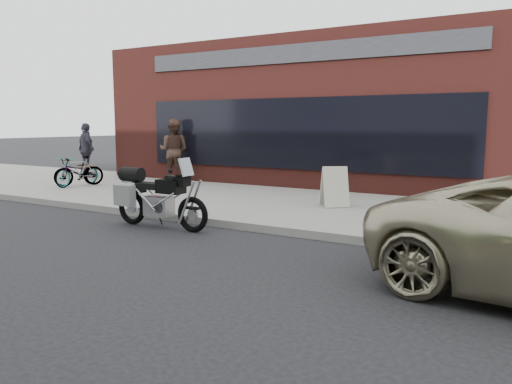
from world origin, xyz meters
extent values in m
plane|color=black|center=(0.00, 0.00, 0.00)|extent=(120.00, 120.00, 0.00)
cube|color=gray|center=(0.00, 7.00, 0.07)|extent=(44.00, 6.00, 0.15)
cube|color=maroon|center=(-2.00, 14.00, 2.25)|extent=(14.00, 10.00, 4.50)
cube|color=black|center=(-2.00, 8.97, 1.70)|extent=(10.00, 0.08, 2.00)
cube|color=#28292D|center=(-2.00, 8.97, 3.90)|extent=(10.00, 0.08, 0.50)
torus|color=black|center=(-2.75, 3.40, 0.33)|extent=(0.67, 0.12, 0.67)
torus|color=black|center=(-1.25, 3.42, 0.33)|extent=(0.67, 0.12, 0.67)
cube|color=#B7B7BC|center=(-2.05, 3.41, 0.42)|extent=(0.55, 0.31, 0.38)
cube|color=black|center=(-1.75, 3.41, 0.82)|extent=(0.50, 0.33, 0.26)
cube|color=black|center=(-2.25, 3.41, 0.80)|extent=(0.55, 0.29, 0.12)
cube|color=black|center=(-2.60, 3.40, 0.72)|extent=(0.30, 0.22, 0.14)
cube|color=black|center=(-1.45, 3.42, 0.95)|extent=(0.18, 0.24, 0.22)
cube|color=silver|center=(-1.38, 3.42, 1.20)|extent=(0.15, 0.30, 0.33)
cylinder|color=black|center=(-1.52, 3.42, 1.02)|extent=(0.04, 0.70, 0.03)
cube|color=#B7B7BC|center=(-2.72, 3.40, 0.86)|extent=(0.28, 0.30, 0.03)
cube|color=slate|center=(-2.67, 3.14, 0.62)|extent=(0.42, 0.18, 0.40)
cylinder|color=black|center=(-2.72, 3.40, 1.00)|extent=(0.48, 0.29, 0.28)
cylinder|color=#B7B7BC|center=(-2.45, 3.56, 0.35)|extent=(0.55, 0.09, 0.19)
imported|color=gray|center=(-7.69, 6.20, 0.57)|extent=(0.66, 1.64, 0.84)
imported|color=gray|center=(-7.64, 6.22, 0.59)|extent=(0.95, 1.49, 0.87)
cube|color=beige|center=(0.31, 6.53, 0.60)|extent=(0.61, 0.57, 0.89)
cube|color=beige|center=(0.15, 6.71, 0.60)|extent=(0.61, 0.57, 0.89)
cylinder|color=black|center=(-9.50, 8.16, 0.32)|extent=(0.06, 0.06, 0.34)
cylinder|color=#4F2F25|center=(-9.50, 8.16, 0.51)|extent=(0.65, 0.65, 0.04)
imported|color=#432D24|center=(-6.01, 8.60, 1.14)|extent=(1.15, 1.01, 1.98)
imported|color=#3C3B4B|center=(-9.83, 8.42, 1.08)|extent=(1.17, 0.76, 1.85)
camera|label=1|loc=(4.32, -3.72, 1.98)|focal=35.00mm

